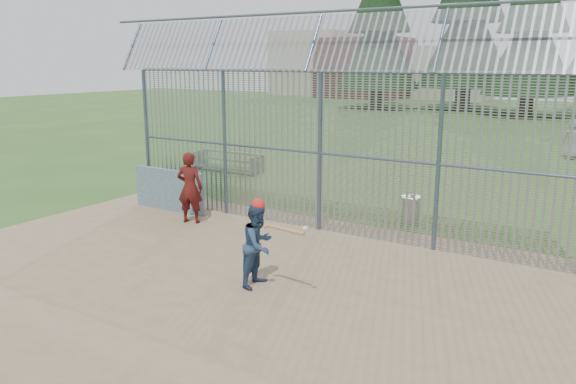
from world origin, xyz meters
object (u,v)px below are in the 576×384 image
Objects in this scene: batter at (258,245)px; trash_can at (411,210)px; dugout_wall at (169,190)px; bleacher at (228,161)px; onlooker at (190,188)px.

batter reaches higher than trash_can.
bleacher is (-2.32, 5.72, -0.21)m from dugout_wall.
trash_can is at bearing 20.53° from dugout_wall.
dugout_wall is 6.28m from batter.
batter is 4.77m from onlooker.
batter is 0.53× the size of bleacher.
onlooker is at bearing -25.02° from dugout_wall.
onlooker reaches higher than dugout_wall.
onlooker is (-4.01, 2.59, 0.15)m from batter.
onlooker is at bearing -148.84° from trash_can.
batter is at bearing -49.26° from bleacher.
trash_can is at bearing -20.82° from bleacher.
bleacher is at bearing 112.09° from dugout_wall.
dugout_wall reaches higher than bleacher.
dugout_wall is 1.31× the size of onlooker.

